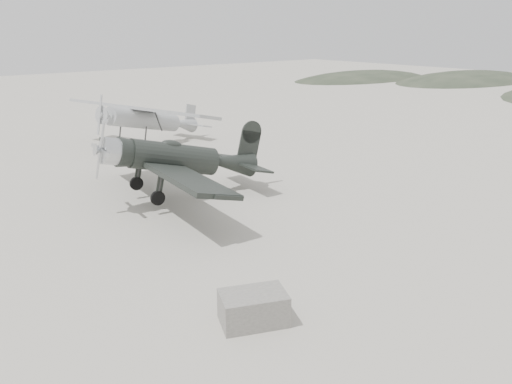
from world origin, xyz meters
TOP-DOWN VIEW (x-y plane):
  - ground at (0.00, 0.00)m, footprint 160.00×160.00m
  - hill_east_north at (60.00, 28.00)m, footprint 36.00×18.00m
  - hill_northeast at (50.00, 40.00)m, footprint 32.00×16.00m
  - lowwing_monoplane at (-2.17, 8.04)m, footprint 8.00×11.21m
  - highwing_monoplane at (1.60, 18.37)m, footprint 8.48×11.82m
  - equipment_block at (-6.07, -2.00)m, footprint 2.05×1.70m

SIDE VIEW (x-z plane):
  - ground at x=0.00m, z-range 0.00..0.00m
  - hill_east_north at x=60.00m, z-range -3.00..3.00m
  - hill_northeast at x=50.00m, z-range -2.60..2.60m
  - equipment_block at x=-6.07m, z-range 0.00..0.88m
  - lowwing_monoplane at x=-2.17m, z-range 0.10..3.71m
  - highwing_monoplane at x=1.60m, z-range 0.42..3.78m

